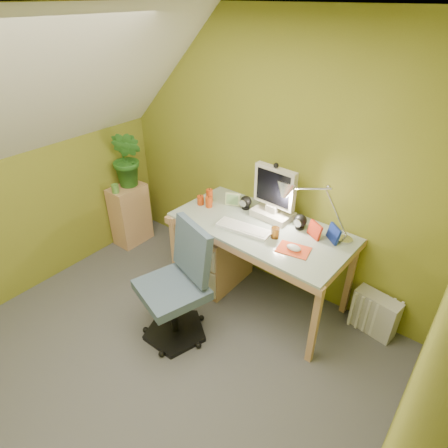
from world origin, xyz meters
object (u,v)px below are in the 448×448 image
Objects in this scene: monitor at (275,191)px; side_ledge at (130,215)px; desk at (259,264)px; radiator at (375,314)px; desk_lamp at (327,198)px; potted_plant at (128,159)px; task_chair at (171,288)px.

monitor reaches higher than side_ledge.
desk is 1.04m from radiator.
radiator is (0.53, 0.09, -0.95)m from desk_lamp.
monitor is 0.73× the size of side_ledge.
radiator is at bearing 8.95° from monitor.
potted_plant is 2.76m from radiator.
desk is 0.87m from desk_lamp.
potted_plant is (-2.08, -0.20, -0.14)m from desk_lamp.
potted_plant reaches higher than task_chair.
radiator is at bearing 7.99° from desk_lamp.
monitor is 1.83m from side_ledge.
potted_plant is at bearing 58.60° from side_ledge.
monitor is 0.80× the size of potted_plant.
side_ledge is 1.87× the size of radiator.
task_chair reaches higher than side_ledge.
monitor is 1.32m from radiator.
desk_lamp is at bearing 3.73° from monitor.
task_chair is (-0.30, -0.78, 0.10)m from desk.
desk_lamp is 2.10m from potted_plant.
radiator is at bearing 6.32° from potted_plant.
potted_plant is 1.61m from task_chair.
task_chair is at bearing -108.52° from desk.
desk is 0.84m from task_chair.
side_ledge reaches higher than radiator.
side_ledge is at bearing -162.91° from radiator.
side_ledge is 1.10× the size of potted_plant.
desk is 1.49× the size of task_chair.
desk_lamp is at bearing 24.60° from desk.
task_chair is at bearing -129.72° from desk_lamp.
task_chair is at bearing -103.87° from monitor.
side_ledge is at bearing 170.11° from task_chair.
side_ledge is at bearing -121.40° from potted_plant.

